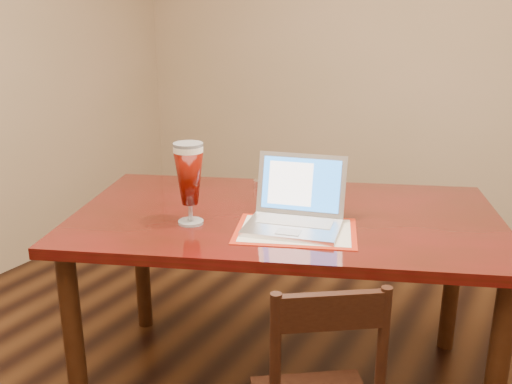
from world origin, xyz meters
The scene contains 1 object.
dining_table centered at (-0.13, 0.67, 0.74)m, with size 2.01×1.57×1.16m.
Camera 1 is at (0.87, -1.34, 1.64)m, focal length 40.00 mm.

